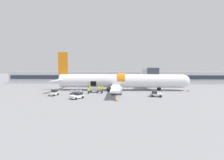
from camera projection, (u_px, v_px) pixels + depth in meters
ground_plane at (116, 94)px, 38.86m from camera, size 500.00×500.00×0.00m
terminal_strip at (117, 77)px, 73.67m from camera, size 102.84×9.60×5.56m
jet_bridge_stub at (150, 73)px, 53.49m from camera, size 3.65×13.21×7.02m
airplane at (120, 81)px, 46.48m from camera, size 42.16×32.86×11.86m
baggage_tug_lead at (77, 96)px, 32.86m from camera, size 3.00×3.44×1.40m
baggage_tug_mid at (156, 94)px, 35.21m from camera, size 3.05×2.52×1.34m
baggage_tug_rear at (54, 93)px, 36.84m from camera, size 2.10×2.73×1.41m
baggage_cart_loading at (94, 91)px, 41.93m from camera, size 3.75×2.03×1.06m
baggage_cart_queued at (76, 92)px, 39.13m from camera, size 3.68×1.87×1.15m
ground_crew_loader_a at (90, 88)px, 44.25m from camera, size 0.47×0.60×1.72m
ground_crew_loader_b at (88, 90)px, 39.17m from camera, size 0.62×0.50×1.79m
ground_crew_driver at (99, 88)px, 44.38m from camera, size 0.55×0.58×1.77m
ground_crew_supervisor at (101, 90)px, 39.87m from camera, size 0.51×0.59×1.72m
ground_crew_helper at (102, 89)px, 43.60m from camera, size 0.58×0.53×1.73m
suitcase_on_tarmac_upright at (102, 92)px, 41.02m from camera, size 0.43×0.40×0.77m
safety_cone_nose at (188, 90)px, 44.35m from camera, size 0.63×0.63×0.58m
safety_cone_engine_left at (116, 99)px, 30.43m from camera, size 0.63×0.63×0.70m
safety_cone_wingtip at (121, 93)px, 38.09m from camera, size 0.44×0.44×0.79m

